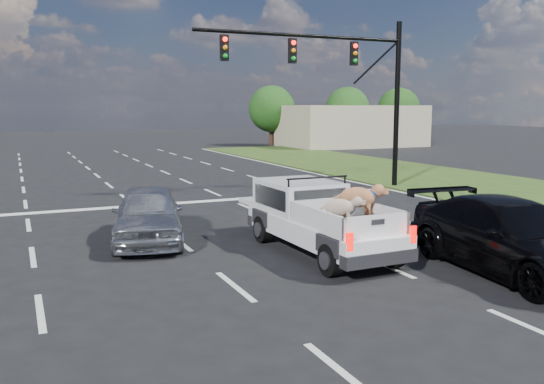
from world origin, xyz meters
The scene contains 11 objects.
ground centered at (0.00, 0.00, 0.00)m, with size 160.00×160.00×0.00m, color black.
road_markings centered at (0.00, 6.56, 0.01)m, with size 17.75×60.00×0.01m.
grass_shoulder_right centered at (13.00, 6.00, 0.03)m, with size 8.00×60.00×0.06m, color #234314.
traffic_signal centered at (7.20, 10.50, 4.73)m, with size 9.11×0.31×7.00m.
building_right centered at (22.00, 34.00, 1.80)m, with size 12.00×7.00×3.60m, color tan.
tree_far_d centered at (16.00, 38.00, 3.29)m, with size 4.20×4.20×5.40m.
tree_far_e centered at (24.00, 38.00, 3.29)m, with size 4.20×4.20×5.40m.
tree_far_f centered at (30.00, 38.00, 3.29)m, with size 4.20×4.20×5.40m.
pickup_truck centered at (1.03, 1.76, 0.85)m, with size 2.01×4.86×1.81m.
silver_sedan centered at (-2.46, 4.46, 0.72)m, with size 1.70×4.22×1.44m, color #AEB0B5.
black_coupe centered at (3.84, -1.46, 0.76)m, with size 2.14×5.26×1.53m, color black.
Camera 1 is at (-5.47, -10.07, 3.42)m, focal length 38.00 mm.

